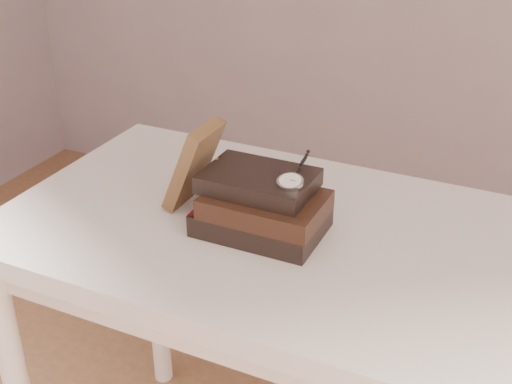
% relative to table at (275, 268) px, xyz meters
% --- Properties ---
extents(table, '(1.00, 0.60, 0.75)m').
position_rel_table_xyz_m(table, '(0.00, 0.00, 0.00)').
color(table, beige).
rests_on(table, ground).
extents(book_stack, '(0.22, 0.15, 0.11)m').
position_rel_table_xyz_m(book_stack, '(-0.02, -0.03, 0.14)').
color(book_stack, black).
rests_on(book_stack, table).
extents(journal, '(0.09, 0.10, 0.17)m').
position_rel_table_xyz_m(journal, '(-0.17, 0.01, 0.17)').
color(journal, '#432D19').
rests_on(journal, table).
extents(pocket_watch, '(0.05, 0.15, 0.02)m').
position_rel_table_xyz_m(pocket_watch, '(0.04, -0.03, 0.21)').
color(pocket_watch, silver).
rests_on(pocket_watch, book_stack).
extents(eyeglasses, '(0.09, 0.10, 0.04)m').
position_rel_table_xyz_m(eyeglasses, '(-0.09, 0.05, 0.15)').
color(eyeglasses, silver).
rests_on(eyeglasses, book_stack).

